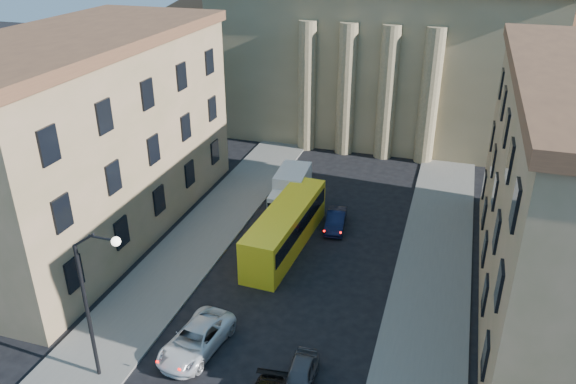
# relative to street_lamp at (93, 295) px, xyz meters

# --- Properties ---
(sidewalk_left) EXTENTS (5.00, 60.00, 0.15)m
(sidewalk_left) POSITION_rel_street_lamp_xyz_m (-1.53, 10.00, -5.21)
(sidewalk_left) COLOR #63615B
(sidewalk_left) RESTS_ON ground
(sidewalk_right) EXTENTS (5.00, 60.00, 0.15)m
(sidewalk_right) POSITION_rel_street_lamp_xyz_m (15.47, 10.00, -5.21)
(sidewalk_right) COLOR #63615B
(sidewalk_right) RESTS_ON ground
(church) EXTENTS (68.02, 28.76, 36.60)m
(church) POSITION_rel_street_lamp_xyz_m (6.97, 47.47, 6.59)
(church) COLOR olive
(church) RESTS_ON ground
(building_left) EXTENTS (11.60, 26.60, 14.70)m
(building_left) POSITION_rel_street_lamp_xyz_m (-10.03, 14.00, 2.14)
(building_left) COLOR tan
(building_left) RESTS_ON ground
(street_lamp) EXTENTS (2.62, 0.44, 8.83)m
(street_lamp) POSITION_rel_street_lamp_xyz_m (0.00, 0.00, 0.00)
(street_lamp) COLOR black
(street_lamp) RESTS_ON ground
(car_left_mid) EXTENTS (3.07, 5.57, 1.48)m
(car_left_mid) POSITION_rel_street_lamp_xyz_m (3.51, 3.31, -4.55)
(car_left_mid) COLOR white
(car_left_mid) RESTS_ON ground
(car_right_far) EXTENTS (1.66, 3.78, 1.27)m
(car_right_far) POSITION_rel_street_lamp_xyz_m (9.71, 2.51, -4.65)
(car_right_far) COLOR #45454A
(car_right_far) RESTS_ON ground
(car_right_distant) EXTENTS (1.86, 4.16, 1.33)m
(car_right_distant) POSITION_rel_street_lamp_xyz_m (7.77, 19.07, -4.62)
(car_right_distant) COLOR black
(car_right_distant) RESTS_ON ground
(city_bus) EXTENTS (3.13, 11.25, 3.14)m
(city_bus) POSITION_rel_street_lamp_xyz_m (4.91, 15.25, -3.60)
(city_bus) COLOR yellow
(city_bus) RESTS_ON ground
(box_truck) EXTENTS (2.65, 6.02, 3.24)m
(box_truck) POSITION_rel_street_lamp_xyz_m (3.52, 20.87, -3.75)
(box_truck) COLOR silver
(box_truck) RESTS_ON ground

